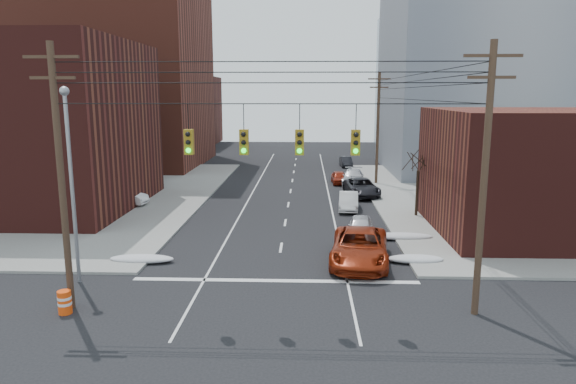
# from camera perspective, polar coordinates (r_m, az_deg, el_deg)

# --- Properties ---
(ground) EXTENTS (160.00, 160.00, 0.00)m
(ground) POSITION_cam_1_polar(r_m,az_deg,el_deg) (19.49, -2.62, -16.59)
(ground) COLOR black
(ground) RESTS_ON ground
(building_brick_tall) EXTENTS (24.00, 20.00, 30.00)m
(building_brick_tall) POSITION_cam_1_polar(r_m,az_deg,el_deg) (70.29, -19.89, 15.15)
(building_brick_tall) COLOR maroon
(building_brick_tall) RESTS_ON ground
(building_brick_near) EXTENTS (20.00, 16.00, 13.00)m
(building_brick_near) POSITION_cam_1_polar(r_m,az_deg,el_deg) (45.79, -28.96, 6.41)
(building_brick_near) COLOR #461815
(building_brick_near) RESTS_ON ground
(building_brick_far) EXTENTS (22.00, 18.00, 12.00)m
(building_brick_far) POSITION_cam_1_polar(r_m,az_deg,el_deg) (95.33, -14.84, 8.72)
(building_brick_far) COLOR #461815
(building_brick_far) RESTS_ON ground
(building_office) EXTENTS (22.00, 20.00, 25.00)m
(building_office) POSITION_cam_1_polar(r_m,az_deg,el_deg) (64.68, 21.18, 13.27)
(building_office) COLOR gray
(building_office) RESTS_ON ground
(building_glass) EXTENTS (20.00, 18.00, 22.00)m
(building_glass) POSITION_cam_1_polar(r_m,az_deg,el_deg) (90.12, 16.92, 11.69)
(building_glass) COLOR gray
(building_glass) RESTS_ON ground
(building_storefront) EXTENTS (16.00, 12.00, 8.00)m
(building_storefront) POSITION_cam_1_polar(r_m,az_deg,el_deg) (37.45, 28.26, 1.92)
(building_storefront) COLOR #461815
(building_storefront) RESTS_ON ground
(utility_pole_left) EXTENTS (2.20, 0.28, 11.00)m
(utility_pole_left) POSITION_cam_1_polar(r_m,az_deg,el_deg) (22.79, -23.93, 1.86)
(utility_pole_left) COLOR #473323
(utility_pole_left) RESTS_ON ground
(utility_pole_right) EXTENTS (2.20, 0.28, 11.00)m
(utility_pole_right) POSITION_cam_1_polar(r_m,az_deg,el_deg) (21.65, 20.98, 1.64)
(utility_pole_right) COLOR #473323
(utility_pole_right) RESTS_ON ground
(utility_pole_far) EXTENTS (2.20, 0.28, 11.00)m
(utility_pole_far) POSITION_cam_1_polar(r_m,az_deg,el_deg) (51.81, 9.95, 7.16)
(utility_pole_far) COLOR #473323
(utility_pole_far) RESTS_ON ground
(traffic_signals) EXTENTS (17.00, 0.42, 2.02)m
(traffic_signals) POSITION_cam_1_polar(r_m,az_deg,el_deg) (20.33, -1.84, 5.73)
(traffic_signals) COLOR black
(traffic_signals) RESTS_ON ground
(street_light) EXTENTS (0.44, 0.44, 9.32)m
(street_light) POSITION_cam_1_polar(r_m,az_deg,el_deg) (25.93, -23.01, 2.37)
(street_light) COLOR gray
(street_light) RESTS_ON ground
(bare_tree) EXTENTS (2.09, 2.20, 4.93)m
(bare_tree) POSITION_cam_1_polar(r_m,az_deg,el_deg) (38.68, 14.15, 0.62)
(bare_tree) COLOR black
(bare_tree) RESTS_ON ground
(snow_nw) EXTENTS (3.50, 1.08, 0.42)m
(snow_nw) POSITION_cam_1_polar(r_m,az_deg,el_deg) (29.05, -15.94, -7.14)
(snow_nw) COLOR silver
(snow_nw) RESTS_ON ground
(snow_ne) EXTENTS (3.00, 1.08, 0.42)m
(snow_ne) POSITION_cam_1_polar(r_m,az_deg,el_deg) (28.75, 13.98, -7.23)
(snow_ne) COLOR silver
(snow_ne) RESTS_ON ground
(snow_east_far) EXTENTS (4.00, 1.08, 0.42)m
(snow_east_far) POSITION_cam_1_polar(r_m,az_deg,el_deg) (32.98, 12.39, -4.82)
(snow_east_far) COLOR silver
(snow_east_far) RESTS_ON ground
(red_pickup) EXTENTS (3.71, 6.73, 1.79)m
(red_pickup) POSITION_cam_1_polar(r_m,az_deg,el_deg) (27.93, 7.96, -6.08)
(red_pickup) COLOR maroon
(red_pickup) RESTS_ON ground
(parked_car_a) EXTENTS (2.04, 4.02, 1.31)m
(parked_car_a) POSITION_cam_1_polar(r_m,az_deg,el_deg) (33.12, 8.07, -3.81)
(parked_car_a) COLOR #BBBABF
(parked_car_a) RESTS_ON ground
(parked_car_b) EXTENTS (1.80, 4.30, 1.38)m
(parked_car_b) POSITION_cam_1_polar(r_m,az_deg,el_deg) (40.49, 6.75, -1.03)
(parked_car_b) COLOR silver
(parked_car_b) RESTS_ON ground
(parked_car_c) EXTENTS (3.15, 5.85, 1.56)m
(parked_car_c) POSITION_cam_1_polar(r_m,az_deg,el_deg) (46.14, 8.18, 0.51)
(parked_car_c) COLOR black
(parked_car_c) RESTS_ON ground
(parked_car_d) EXTENTS (2.67, 5.35, 1.49)m
(parked_car_d) POSITION_cam_1_polar(r_m,az_deg,el_deg) (51.94, 7.24, 1.65)
(parked_car_d) COLOR #B4B4B9
(parked_car_d) RESTS_ON ground
(parked_car_e) EXTENTS (1.63, 3.73, 1.25)m
(parked_car_e) POSITION_cam_1_polar(r_m,az_deg,el_deg) (52.27, 5.71, 1.61)
(parked_car_e) COLOR maroon
(parked_car_e) RESTS_ON ground
(parked_car_f) EXTENTS (1.52, 3.86, 1.25)m
(parked_car_f) POSITION_cam_1_polar(r_m,az_deg,el_deg) (64.66, 6.45, 3.37)
(parked_car_f) COLOR black
(parked_car_f) RESTS_ON ground
(lot_car_a) EXTENTS (4.34, 2.11, 1.37)m
(lot_car_a) POSITION_cam_1_polar(r_m,az_deg,el_deg) (43.45, -17.97, -0.48)
(lot_car_a) COLOR silver
(lot_car_a) RESTS_ON sidewalk_nw
(lot_car_b) EXTENTS (5.45, 3.06, 1.44)m
(lot_car_b) POSITION_cam_1_polar(r_m,az_deg,el_deg) (51.71, -17.01, 1.36)
(lot_car_b) COLOR silver
(lot_car_b) RESTS_ON sidewalk_nw
(lot_car_c) EXTENTS (5.17, 2.92, 1.41)m
(lot_car_c) POSITION_cam_1_polar(r_m,az_deg,el_deg) (47.26, -22.59, 0.12)
(lot_car_c) COLOR black
(lot_car_c) RESTS_ON sidewalk_nw
(lot_car_d) EXTENTS (4.64, 2.86, 1.47)m
(lot_car_d) POSITION_cam_1_polar(r_m,az_deg,el_deg) (46.17, -24.24, -0.20)
(lot_car_d) COLOR silver
(lot_car_d) RESTS_ON sidewalk_nw
(construction_barrel) EXTENTS (0.70, 0.70, 0.99)m
(construction_barrel) POSITION_cam_1_polar(r_m,az_deg,el_deg) (23.60, -23.56, -11.13)
(construction_barrel) COLOR #FF490D
(construction_barrel) RESTS_ON ground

